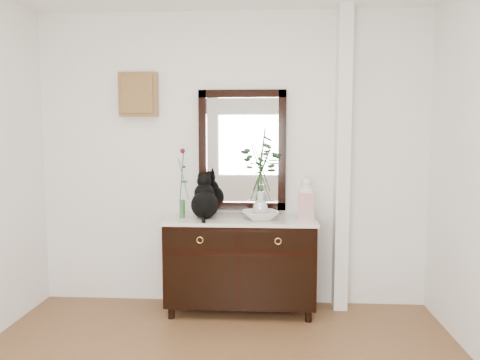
# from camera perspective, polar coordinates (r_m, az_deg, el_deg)

# --- Properties ---
(wall_back) EXTENTS (3.60, 0.04, 2.70)m
(wall_back) POSITION_cam_1_polar(r_m,az_deg,el_deg) (4.33, -1.04, 2.44)
(wall_back) COLOR white
(wall_back) RESTS_ON ground
(pilaster) EXTENTS (0.12, 0.20, 2.70)m
(pilaster) POSITION_cam_1_polar(r_m,az_deg,el_deg) (4.29, 12.34, 2.28)
(pilaster) COLOR white
(pilaster) RESTS_ON ground
(sideboard) EXTENTS (1.33, 0.52, 0.82)m
(sideboard) POSITION_cam_1_polar(r_m,az_deg,el_deg) (4.22, 0.09, -9.72)
(sideboard) COLOR black
(sideboard) RESTS_ON ground
(wall_mirror) EXTENTS (0.80, 0.06, 1.10)m
(wall_mirror) POSITION_cam_1_polar(r_m,az_deg,el_deg) (4.30, 0.28, 3.63)
(wall_mirror) COLOR black
(wall_mirror) RESTS_ON wall_back
(key_cabinet) EXTENTS (0.35, 0.10, 0.40)m
(key_cabinet) POSITION_cam_1_polar(r_m,az_deg,el_deg) (4.45, -12.25, 10.14)
(key_cabinet) COLOR brown
(key_cabinet) RESTS_ON wall_back
(cat) EXTENTS (0.34, 0.39, 0.39)m
(cat) POSITION_cam_1_polar(r_m,az_deg,el_deg) (4.14, -4.34, -1.94)
(cat) COLOR black
(cat) RESTS_ON sideboard
(lotus_bowl) EXTENTS (0.37, 0.37, 0.08)m
(lotus_bowl) POSITION_cam_1_polar(r_m,az_deg,el_deg) (4.07, 2.49, -4.31)
(lotus_bowl) COLOR silver
(lotus_bowl) RESTS_ON sideboard
(vase_branches) EXTENTS (0.43, 0.43, 0.78)m
(vase_branches) POSITION_cam_1_polar(r_m,az_deg,el_deg) (4.03, 2.51, 0.92)
(vase_branches) COLOR silver
(vase_branches) RESTS_ON lotus_bowl
(bud_vase_rose) EXTENTS (0.10, 0.10, 0.63)m
(bud_vase_rose) POSITION_cam_1_polar(r_m,az_deg,el_deg) (4.14, -7.10, -0.34)
(bud_vase_rose) COLOR #336F36
(bud_vase_rose) RESTS_ON sideboard
(ginger_jar) EXTENTS (0.15, 0.15, 0.38)m
(ginger_jar) POSITION_cam_1_polar(r_m,az_deg,el_deg) (4.11, 8.05, -2.14)
(ginger_jar) COLOR white
(ginger_jar) RESTS_ON sideboard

